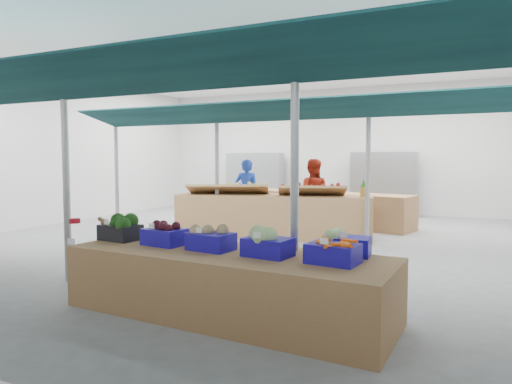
% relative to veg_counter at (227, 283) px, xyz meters
% --- Properties ---
extents(floor, '(13.00, 13.00, 0.00)m').
position_rel_veg_counter_xyz_m(floor, '(-1.82, 4.37, -0.37)').
color(floor, slate).
rests_on(floor, ground).
extents(hall, '(13.00, 13.00, 13.00)m').
position_rel_veg_counter_xyz_m(hall, '(-1.82, 5.81, 2.28)').
color(hall, silver).
rests_on(hall, ground).
extents(pole_grid, '(10.00, 4.60, 3.00)m').
position_rel_veg_counter_xyz_m(pole_grid, '(-1.07, 2.62, 1.45)').
color(pole_grid, gray).
rests_on(pole_grid, floor).
extents(awnings, '(9.50, 7.08, 0.30)m').
position_rel_veg_counter_xyz_m(awnings, '(-1.07, 2.62, 2.41)').
color(awnings, black).
rests_on(awnings, pole_grid).
extents(back_shelving_left, '(2.00, 0.50, 2.00)m').
position_rel_veg_counter_xyz_m(back_shelving_left, '(-4.32, 10.37, 0.63)').
color(back_shelving_left, '#B23F33').
rests_on(back_shelving_left, floor).
extents(back_shelving_right, '(2.00, 0.50, 2.00)m').
position_rel_veg_counter_xyz_m(back_shelving_right, '(0.18, 10.37, 0.63)').
color(back_shelving_right, '#B23F33').
rests_on(back_shelving_right, floor).
extents(veg_counter, '(3.84, 1.51, 0.73)m').
position_rel_veg_counter_xyz_m(veg_counter, '(0.00, 0.00, 0.00)').
color(veg_counter, olive).
rests_on(veg_counter, floor).
extents(fruit_counter, '(4.62, 1.83, 0.96)m').
position_rel_veg_counter_xyz_m(fruit_counter, '(-1.55, 5.26, 0.12)').
color(fruit_counter, olive).
rests_on(fruit_counter, floor).
extents(far_counter, '(5.04, 2.23, 0.89)m').
position_rel_veg_counter_xyz_m(far_counter, '(-1.03, 7.65, 0.08)').
color(far_counter, olive).
rests_on(far_counter, floor).
extents(crate_stack, '(0.57, 0.44, 0.63)m').
position_rel_veg_counter_xyz_m(crate_stack, '(1.61, 0.39, -0.05)').
color(crate_stack, '#170D94').
rests_on(crate_stack, floor).
extents(vendor_left, '(0.72, 0.54, 1.80)m').
position_rel_veg_counter_xyz_m(vendor_left, '(-2.75, 6.36, 0.53)').
color(vendor_left, '#1A3AAF').
rests_on(vendor_left, floor).
extents(vendor_right, '(0.98, 0.82, 1.80)m').
position_rel_veg_counter_xyz_m(vendor_right, '(-0.95, 6.36, 0.53)').
color(vendor_right, maroon).
rests_on(vendor_right, floor).
extents(crate_broccoli, '(0.54, 0.44, 0.35)m').
position_rel_veg_counter_xyz_m(crate_broccoli, '(-1.62, 0.11, 0.52)').
color(crate_broccoli, black).
rests_on(crate_broccoli, veg_counter).
extents(crate_beets, '(0.54, 0.44, 0.29)m').
position_rel_veg_counter_xyz_m(crate_beets, '(-0.89, 0.06, 0.50)').
color(crate_beets, '#170D94').
rests_on(crate_beets, veg_counter).
extents(crate_celeriac, '(0.54, 0.44, 0.31)m').
position_rel_veg_counter_xyz_m(crate_celeriac, '(-0.21, 0.01, 0.51)').
color(crate_celeriac, '#170D94').
rests_on(crate_celeriac, veg_counter).
extents(crate_cabbage, '(0.54, 0.44, 0.35)m').
position_rel_veg_counter_xyz_m(crate_cabbage, '(0.52, -0.04, 0.52)').
color(crate_cabbage, '#170D94').
rests_on(crate_cabbage, veg_counter).
extents(crate_carrots, '(0.54, 0.44, 0.29)m').
position_rel_veg_counter_xyz_m(crate_carrots, '(1.25, -0.09, 0.48)').
color(crate_carrots, '#170D94').
rests_on(crate_carrots, veg_counter).
extents(sparrow, '(0.12, 0.09, 0.11)m').
position_rel_veg_counter_xyz_m(sparrow, '(-1.79, -0.01, 0.61)').
color(sparrow, brown).
rests_on(sparrow, crate_broccoli).
extents(pole_ribbon, '(0.12, 0.12, 0.28)m').
position_rel_veg_counter_xyz_m(pole_ribbon, '(-1.47, -0.79, 0.71)').
color(pole_ribbon, '#AD0B1A').
rests_on(pole_ribbon, pole_grid).
extents(apple_heap_yellow, '(2.02, 1.30, 0.27)m').
position_rel_veg_counter_xyz_m(apple_heap_yellow, '(-2.58, 4.97, 0.76)').
color(apple_heap_yellow, '#997247').
rests_on(apple_heap_yellow, fruit_counter).
extents(apple_heap_red, '(1.65, 1.17, 0.27)m').
position_rel_veg_counter_xyz_m(apple_heap_red, '(-0.63, 5.31, 0.76)').
color(apple_heap_red, '#997247').
rests_on(apple_heap_red, fruit_counter).
extents(pineapple, '(0.14, 0.14, 0.39)m').
position_rel_veg_counter_xyz_m(pineapple, '(0.48, 5.50, 0.78)').
color(pineapple, '#8C6019').
rests_on(pineapple, fruit_counter).
extents(crate_extra, '(0.52, 0.42, 0.32)m').
position_rel_veg_counter_xyz_m(crate_extra, '(1.28, 0.38, 0.51)').
color(crate_extra, '#170D94').
rests_on(crate_extra, veg_counter).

